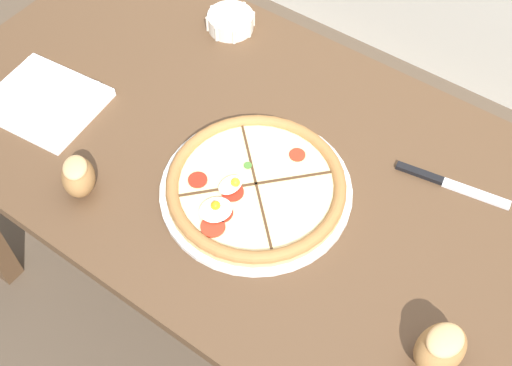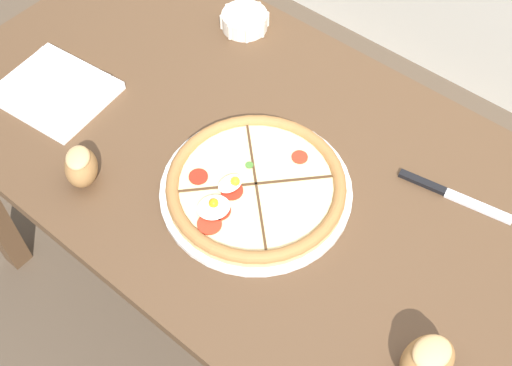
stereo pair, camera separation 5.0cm
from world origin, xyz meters
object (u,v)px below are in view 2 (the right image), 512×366
object	(u,v)px
ramekin_bowl	(245,20)
bread_piece_near	(428,359)
napkin_folded	(55,89)
bread_piece_far	(81,166)
dining_table	(275,194)
knife_main	(453,195)
pizza	(255,186)

from	to	relation	value
ramekin_bowl	bread_piece_near	size ratio (longest dim) A/B	1.05
ramekin_bowl	bread_piece_near	world-z (taller)	bread_piece_near
napkin_folded	bread_piece_far	xyz separation A→B (m)	(0.22, -0.11, 0.02)
dining_table	bread_piece_far	xyz separation A→B (m)	(-0.28, -0.26, 0.13)
bread_piece_near	knife_main	size ratio (longest dim) A/B	0.49
ramekin_bowl	bread_piece_near	distance (m)	0.90
bread_piece_far	bread_piece_near	bearing A→B (deg)	7.00
ramekin_bowl	napkin_folded	bearing A→B (deg)	-112.21
bread_piece_near	knife_main	bearing A→B (deg)	111.37
ramekin_bowl	knife_main	bearing A→B (deg)	-10.96
ramekin_bowl	knife_main	xyz separation A→B (m)	(0.64, -0.12, -0.02)
knife_main	bread_piece_far	bearing A→B (deg)	-153.95
dining_table	pizza	size ratio (longest dim) A/B	4.16
bread_piece_far	knife_main	bearing A→B (deg)	35.90
bread_piece_near	bread_piece_far	distance (m)	0.73
bread_piece_near	bread_piece_far	world-z (taller)	bread_piece_near
napkin_folded	pizza	bearing A→B (deg)	8.43
bread_piece_far	napkin_folded	bearing A→B (deg)	152.75
bread_piece_far	ramekin_bowl	bearing A→B (deg)	94.67
napkin_folded	bread_piece_far	size ratio (longest dim) A/B	2.37
ramekin_bowl	knife_main	world-z (taller)	ramekin_bowl
ramekin_bowl	bread_piece_far	world-z (taller)	bread_piece_far
pizza	bread_piece_far	distance (m)	0.34
bread_piece_near	knife_main	distance (m)	0.37
napkin_folded	bread_piece_far	world-z (taller)	bread_piece_far
dining_table	ramekin_bowl	bearing A→B (deg)	138.41
ramekin_bowl	napkin_folded	world-z (taller)	ramekin_bowl
knife_main	bread_piece_near	bearing A→B (deg)	-78.47
knife_main	ramekin_bowl	bearing A→B (deg)	159.19
pizza	ramekin_bowl	size ratio (longest dim) A/B	3.19
ramekin_bowl	bread_piece_near	xyz separation A→B (m)	(0.77, -0.46, 0.02)
dining_table	ramekin_bowl	world-z (taller)	ramekin_bowl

